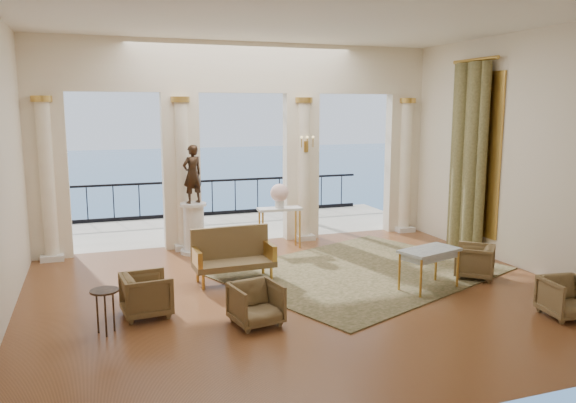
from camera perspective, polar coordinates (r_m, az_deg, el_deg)
name	(u,v)px	position (r m, az deg, el deg)	size (l,w,h in m)	color
floor	(303,293)	(9.54, 1.58, -9.31)	(9.00, 9.00, 0.00)	#482813
room_walls	(333,122)	(8.00, 4.55, 8.05)	(9.00, 9.00, 9.00)	#F3E6CC
arcade	(243,130)	(12.69, -4.59, 7.24)	(9.00, 0.56, 4.50)	#F3DFC2
terrace	(225,228)	(14.93, -6.40, -2.64)	(10.00, 3.60, 0.10)	#A39E89
balustrade	(212,201)	(16.38, -7.69, 0.05)	(9.00, 0.06, 1.03)	black
palm_tree	(287,71)	(15.95, -0.15, 13.15)	(2.00, 2.00, 4.50)	#4C3823
sea	(122,185)	(69.11, -16.50, 1.57)	(160.00, 160.00, 0.00)	#2E5D87
curtain	(467,158)	(12.50, 17.76, 4.20)	(0.33, 1.40, 4.09)	brown
window_frame	(475,154)	(12.61, 18.46, 4.58)	(0.04, 1.60, 3.40)	gold
wall_sconce	(306,146)	(12.84, 1.88, 5.71)	(0.30, 0.11, 0.33)	gold
rug	(362,271)	(10.82, 7.54, -7.04)	(4.79, 3.73, 0.02)	#2B3218
armchair_a	(256,302)	(8.16, -3.27, -10.15)	(0.65, 0.61, 0.67)	#4F431F
armchair_b	(567,296)	(9.37, 26.49, -8.57)	(0.64, 0.60, 0.66)	#4F431F
armchair_c	(474,260)	(10.84, 18.42, -5.63)	(0.66, 0.61, 0.67)	#4F431F
armchair_d	(146,293)	(8.73, -14.18, -8.96)	(0.69, 0.65, 0.71)	#4F431F
settee	(233,255)	(10.17, -5.65, -5.39)	(1.45, 0.65, 0.95)	#4F431F
game_table	(429,253)	(9.86, 14.18, -5.13)	(1.15, 0.83, 0.71)	#93A5B6
pedestal	(194,229)	(12.12, -9.53, -2.79)	(0.59, 0.59, 1.09)	silver
statue	(192,174)	(11.93, -9.69, 2.76)	(0.45, 0.29, 1.23)	#2F2015
console_table	(280,215)	(12.33, -0.86, -1.36)	(0.98, 0.43, 0.91)	silver
urn	(280,194)	(12.25, -0.87, 0.75)	(0.40, 0.40, 0.53)	silver
side_table	(105,296)	(8.15, -18.13, -9.12)	(0.39, 0.39, 0.63)	black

